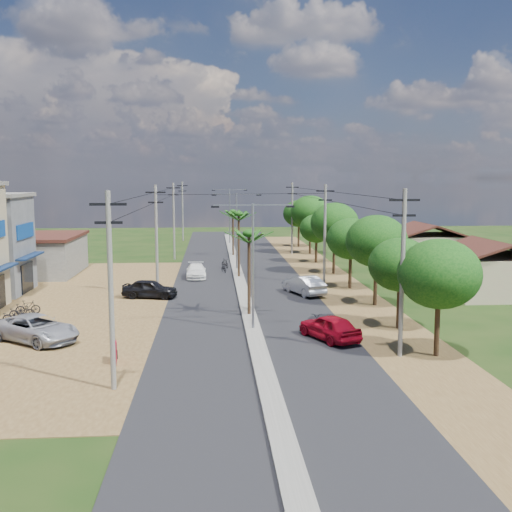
{
  "coord_description": "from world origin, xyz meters",
  "views": [
    {
      "loc": [
        -2.46,
        -36.51,
        9.53
      ],
      "look_at": [
        1.17,
        13.43,
        3.0
      ],
      "focal_mm": 42.0,
      "sensor_mm": 36.0,
      "label": 1
    }
  ],
  "objects_px": {
    "car_parked_silver": "(36,329)",
    "moto_rider_east": "(318,324)",
    "car_white_far": "(196,271)",
    "car_parked_dark": "(150,289)",
    "car_silver_mid": "(304,285)",
    "roadside_sign": "(115,353)",
    "car_red_near": "(330,328)"
  },
  "relations": [
    {
      "from": "car_parked_silver",
      "to": "moto_rider_east",
      "type": "relative_size",
      "value": 2.85
    },
    {
      "from": "car_white_far",
      "to": "car_parked_silver",
      "type": "bearing_deg",
      "value": -113.47
    },
    {
      "from": "car_white_far",
      "to": "moto_rider_east",
      "type": "relative_size",
      "value": 2.31
    },
    {
      "from": "car_parked_dark",
      "to": "moto_rider_east",
      "type": "relative_size",
      "value": 2.23
    },
    {
      "from": "car_parked_silver",
      "to": "car_parked_dark",
      "type": "height_order",
      "value": "car_parked_silver"
    },
    {
      "from": "car_silver_mid",
      "to": "roadside_sign",
      "type": "height_order",
      "value": "car_silver_mid"
    },
    {
      "from": "car_red_near",
      "to": "car_silver_mid",
      "type": "bearing_deg",
      "value": -117.19
    },
    {
      "from": "car_silver_mid",
      "to": "car_white_far",
      "type": "xyz_separation_m",
      "value": [
        -9.09,
        8.92,
        -0.13
      ]
    },
    {
      "from": "car_parked_silver",
      "to": "roadside_sign",
      "type": "height_order",
      "value": "car_parked_silver"
    },
    {
      "from": "car_silver_mid",
      "to": "car_parked_silver",
      "type": "relative_size",
      "value": 0.85
    },
    {
      "from": "car_red_near",
      "to": "car_white_far",
      "type": "height_order",
      "value": "car_red_near"
    },
    {
      "from": "car_red_near",
      "to": "car_parked_silver",
      "type": "bearing_deg",
      "value": -27.51
    },
    {
      "from": "car_parked_silver",
      "to": "car_white_far",
      "type": "bearing_deg",
      "value": 14.4
    },
    {
      "from": "car_parked_silver",
      "to": "roadside_sign",
      "type": "bearing_deg",
      "value": -93.99
    },
    {
      "from": "car_silver_mid",
      "to": "car_parked_dark",
      "type": "height_order",
      "value": "car_silver_mid"
    },
    {
      "from": "car_red_near",
      "to": "roadside_sign",
      "type": "height_order",
      "value": "car_red_near"
    },
    {
      "from": "car_red_near",
      "to": "moto_rider_east",
      "type": "height_order",
      "value": "car_red_near"
    },
    {
      "from": "car_silver_mid",
      "to": "car_white_far",
      "type": "bearing_deg",
      "value": -64.58
    },
    {
      "from": "car_parked_silver",
      "to": "roadside_sign",
      "type": "distance_m",
      "value": 6.89
    },
    {
      "from": "car_red_near",
      "to": "car_white_far",
      "type": "distance_m",
      "value": 24.36
    },
    {
      "from": "car_silver_mid",
      "to": "roadside_sign",
      "type": "xyz_separation_m",
      "value": [
        -12.55,
        -17.49,
        -0.26
      ]
    },
    {
      "from": "moto_rider_east",
      "to": "roadside_sign",
      "type": "distance_m",
      "value": 12.75
    },
    {
      "from": "car_parked_silver",
      "to": "car_silver_mid",
      "type": "bearing_deg",
      "value": -17.69
    },
    {
      "from": "roadside_sign",
      "to": "car_silver_mid",
      "type": "bearing_deg",
      "value": 48.09
    },
    {
      "from": "car_red_near",
      "to": "roadside_sign",
      "type": "bearing_deg",
      "value": -8.0
    },
    {
      "from": "car_parked_dark",
      "to": "roadside_sign",
      "type": "bearing_deg",
      "value": -168.11
    },
    {
      "from": "car_silver_mid",
      "to": "car_white_far",
      "type": "relative_size",
      "value": 1.05
    },
    {
      "from": "car_parked_silver",
      "to": "car_red_near",
      "type": "bearing_deg",
      "value": -56.83
    },
    {
      "from": "car_red_near",
      "to": "car_parked_dark",
      "type": "height_order",
      "value": "car_red_near"
    },
    {
      "from": "moto_rider_east",
      "to": "car_white_far",
      "type": "bearing_deg",
      "value": -65.85
    },
    {
      "from": "car_red_near",
      "to": "car_silver_mid",
      "type": "height_order",
      "value": "car_silver_mid"
    },
    {
      "from": "roadside_sign",
      "to": "car_parked_silver",
      "type": "bearing_deg",
      "value": 133.7
    }
  ]
}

